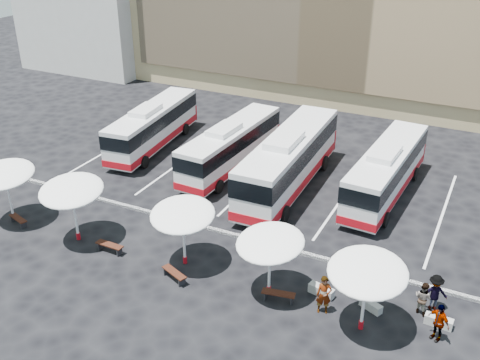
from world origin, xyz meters
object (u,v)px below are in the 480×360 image
at_px(passenger_2, 438,322).
at_px(passenger_0, 324,295).
at_px(conc_bench_2, 439,321).
at_px(conc_bench_0, 321,291).
at_px(sunshade_1, 71,191).
at_px(sunshade_2, 183,215).
at_px(wood_bench_1, 110,246).
at_px(passenger_1, 423,298).
at_px(wood_bench_0, 18,219).
at_px(bus_2, 289,160).
at_px(wood_bench_2, 174,274).
at_px(passenger_3, 434,292).
at_px(bus_1, 231,145).
at_px(sunshade_3, 270,243).
at_px(bus_0, 153,125).
at_px(bus_3, 386,170).
at_px(wood_bench_3, 278,295).
at_px(sunshade_4, 368,272).
at_px(sunshade_0, 5,175).
at_px(conc_bench_1, 371,306).

bearing_deg(passenger_2, passenger_0, -144.82).
relative_size(conc_bench_2, passenger_2, 0.66).
bearing_deg(conc_bench_0, sunshade_1, -174.47).
bearing_deg(sunshade_2, conc_bench_2, 4.12).
distance_m(wood_bench_1, passenger_2, 16.76).
relative_size(wood_bench_1, passenger_1, 0.97).
bearing_deg(passenger_1, wood_bench_0, 31.22).
height_order(bus_2, wood_bench_2, bus_2).
distance_m(bus_2, passenger_3, 13.41).
bearing_deg(wood_bench_0, conc_bench_2, 4.64).
xyz_separation_m(bus_1, sunshade_3, (7.96, -11.58, 1.10)).
distance_m(wood_bench_0, passenger_0, 18.36).
relative_size(sunshade_2, conc_bench_0, 3.20).
bearing_deg(passenger_3, bus_0, -42.56).
xyz_separation_m(bus_2, wood_bench_0, (-12.29, -11.23, -1.69)).
xyz_separation_m(bus_3, passenger_0, (0.19, -12.42, -0.83)).
xyz_separation_m(bus_0, bus_1, (6.98, -0.79, -0.00)).
bearing_deg(wood_bench_3, conc_bench_0, 38.75).
distance_m(conc_bench_2, passenger_3, 1.35).
height_order(sunshade_4, passenger_2, sunshade_4).
height_order(bus_1, sunshade_1, sunshade_1).
xyz_separation_m(sunshade_3, passenger_3, (7.21, 2.31, -1.93)).
bearing_deg(conc_bench_2, sunshade_4, -150.55).
xyz_separation_m(sunshade_0, wood_bench_2, (11.62, -0.74, -2.60)).
distance_m(wood_bench_3, conc_bench_1, 4.27).
height_order(bus_0, sunshade_4, sunshade_4).
distance_m(wood_bench_3, conc_bench_0, 2.14).
bearing_deg(sunshade_4, wood_bench_2, -175.98).
relative_size(sunshade_0, sunshade_1, 0.98).
bearing_deg(bus_2, conc_bench_2, -42.06).
relative_size(bus_1, bus_3, 0.97).
distance_m(bus_2, passenger_2, 15.07).
distance_m(bus_1, conc_bench_1, 16.58).
distance_m(passenger_0, passenger_3, 5.07).
distance_m(bus_0, conc_bench_0, 20.73).
distance_m(sunshade_1, conc_bench_0, 14.05).
distance_m(bus_0, conc_bench_1, 22.76).
bearing_deg(bus_3, bus_1, -173.10).
xyz_separation_m(wood_bench_0, conc_bench_1, (20.27, 1.63, -0.14)).
bearing_deg(wood_bench_0, passenger_0, 1.57).
xyz_separation_m(bus_2, sunshade_4, (7.91, -11.06, 0.99)).
height_order(sunshade_0, sunshade_3, sunshade_0).
bearing_deg(wood_bench_2, wood_bench_3, 8.35).
bearing_deg(sunshade_3, wood_bench_0, -177.61).
xyz_separation_m(bus_2, passenger_0, (6.05, -10.73, -1.07)).
xyz_separation_m(bus_0, sunshade_1, (3.55, -12.72, 1.31)).
relative_size(sunshade_2, passenger_3, 2.20).
height_order(wood_bench_2, conc_bench_1, wood_bench_2).
distance_m(conc_bench_1, passenger_1, 2.34).
xyz_separation_m(bus_0, conc_bench_1, (19.64, -11.39, -1.54)).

